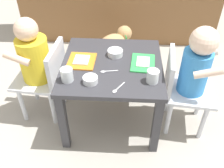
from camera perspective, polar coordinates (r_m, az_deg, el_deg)
The scene contains 13 objects.
ground_plane at distance 1.72m, azimuth 0.00°, elevation -7.09°, with size 7.00×7.00×0.00m, color #9E998E.
dining_table at distance 1.48m, azimuth 0.00°, elevation 2.29°, with size 0.57×0.57×0.42m.
seated_child_left at distance 1.55m, azimuth -16.64°, elevation 5.29°, with size 0.30×0.30×0.67m.
seated_child_right at distance 1.46m, azimuth 17.70°, elevation 3.13°, with size 0.31×0.31×0.68m.
dog at distance 2.05m, azimuth 0.23°, elevation 8.67°, with size 0.32×0.38×0.30m.
food_tray_left at distance 1.47m, azimuth -6.82°, elevation 5.20°, with size 0.16×0.18×0.02m.
food_tray_right at distance 1.45m, azimuth 6.95°, elevation 4.76°, with size 0.14×0.19×0.02m.
water_cup_left at distance 1.31m, azimuth 9.09°, elevation 1.59°, with size 0.06×0.06×0.07m.
water_cup_right at distance 1.32m, azimuth -10.05°, elevation 1.91°, with size 0.06×0.06×0.07m.
veggie_bowl_near at distance 1.51m, azimuth 0.71°, elevation 7.08°, with size 0.09×0.09×0.03m.
veggie_bowl_far at distance 1.30m, azimuth -4.88°, elevation 1.02°, with size 0.08×0.08×0.03m.
spoon_by_left_tray at distance 1.27m, azimuth 1.26°, elevation -1.02°, with size 0.07×0.09×0.01m.
spoon_by_right_tray at distance 1.38m, azimuth -1.00°, elevation 2.86°, with size 0.10×0.03×0.01m.
Camera 1 is at (0.07, -1.18, 1.25)m, focal length 40.79 mm.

